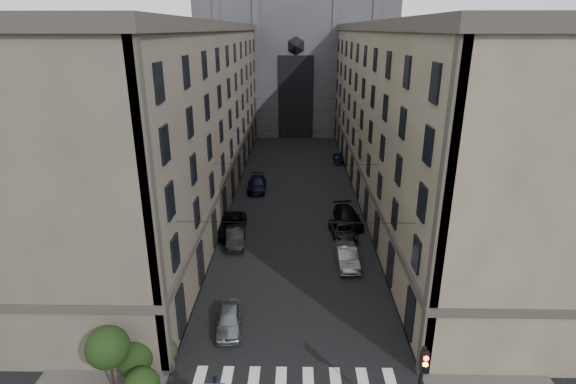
# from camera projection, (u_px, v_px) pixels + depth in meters

# --- Properties ---
(sidewalk_left) EXTENTS (7.00, 80.00, 0.15)m
(sidewalk_left) POSITION_uv_depth(u_px,v_px,m) (207.00, 190.00, 53.33)
(sidewalk_left) COLOR #383533
(sidewalk_left) RESTS_ON ground
(sidewalk_right) EXTENTS (7.00, 80.00, 0.15)m
(sidewalk_right) POSITION_uv_depth(u_px,v_px,m) (384.00, 191.00, 53.01)
(sidewalk_right) COLOR #383533
(sidewalk_right) RESTS_ON ground
(building_left) EXTENTS (13.60, 60.60, 18.85)m
(building_left) POSITION_uv_depth(u_px,v_px,m) (176.00, 112.00, 50.21)
(building_left) COLOR #4B443A
(building_left) RESTS_ON ground
(building_right) EXTENTS (13.60, 60.60, 18.85)m
(building_right) POSITION_uv_depth(u_px,v_px,m) (417.00, 113.00, 49.79)
(building_right) COLOR brown
(building_right) RESTS_ON ground
(gothic_tower) EXTENTS (35.00, 23.00, 58.00)m
(gothic_tower) POSITION_uv_depth(u_px,v_px,m) (296.00, 31.00, 83.71)
(gothic_tower) COLOR #2D2D33
(gothic_tower) RESTS_ON ground
(traffic_light_right) EXTENTS (0.34, 0.50, 5.20)m
(traffic_light_right) POSITION_uv_depth(u_px,v_px,m) (420.00, 383.00, 19.96)
(traffic_light_right) COLOR black
(traffic_light_right) RESTS_ON ground
(shrub_cluster) EXTENTS (3.90, 4.40, 3.90)m
(shrub_cluster) POSITION_uv_depth(u_px,v_px,m) (129.00, 359.00, 23.59)
(shrub_cluster) COLOR black
(shrub_cluster) RESTS_ON sidewalk_left
(tram_wires) EXTENTS (14.00, 60.00, 0.43)m
(tram_wires) POSITION_uv_depth(u_px,v_px,m) (296.00, 132.00, 50.37)
(tram_wires) COLOR black
(tram_wires) RESTS_ON ground
(car_left_near) EXTENTS (1.94, 4.11, 1.36)m
(car_left_near) POSITION_uv_depth(u_px,v_px,m) (229.00, 320.00, 28.64)
(car_left_near) COLOR slate
(car_left_near) RESTS_ON ground
(car_left_midnear) EXTENTS (2.07, 4.63, 1.48)m
(car_left_midnear) POSITION_uv_depth(u_px,v_px,m) (235.00, 237.00, 39.92)
(car_left_midnear) COLOR black
(car_left_midnear) RESTS_ON ground
(car_left_midfar) EXTENTS (2.83, 5.66, 1.54)m
(car_left_midfar) POSITION_uv_depth(u_px,v_px,m) (232.00, 225.00, 42.23)
(car_left_midfar) COLOR black
(car_left_midfar) RESTS_ON ground
(car_left_far) EXTENTS (2.23, 5.23, 1.50)m
(car_left_far) POSITION_uv_depth(u_px,v_px,m) (257.00, 184.00, 53.36)
(car_left_far) COLOR black
(car_left_far) RESTS_ON ground
(car_right_near) EXTENTS (1.77, 4.62, 1.50)m
(car_right_near) POSITION_uv_depth(u_px,v_px,m) (347.00, 256.00, 36.44)
(car_right_near) COLOR slate
(car_right_near) RESTS_ON ground
(car_right_midnear) EXTENTS (2.56, 4.81, 1.29)m
(car_right_midnear) POSITION_uv_depth(u_px,v_px,m) (343.00, 230.00, 41.41)
(car_right_midnear) COLOR black
(car_right_midnear) RESTS_ON ground
(car_right_midfar) EXTENTS (2.84, 5.49, 1.52)m
(car_right_midfar) POSITION_uv_depth(u_px,v_px,m) (348.00, 217.00, 44.13)
(car_right_midfar) COLOR black
(car_right_midfar) RESTS_ON ground
(car_right_far) EXTENTS (1.57, 3.79, 1.28)m
(car_right_far) POSITION_uv_depth(u_px,v_px,m) (338.00, 158.00, 64.53)
(car_right_far) COLOR black
(car_right_far) RESTS_ON ground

